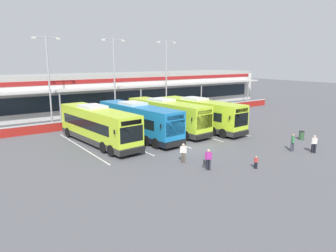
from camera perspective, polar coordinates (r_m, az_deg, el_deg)
The scene contains 21 objects.
ground_plane at distance 30.20m, azimuth 3.73°, elevation -3.86°, with size 200.00×200.00×0.00m, color #56565B.
terminal_building at distance 52.98m, azimuth -15.01°, elevation 5.86°, with size 70.00×13.00×6.00m.
red_barrier_wall at distance 42.02m, azimuth -8.84°, elevation 1.27°, with size 60.00×0.40×1.10m.
coach_bus_leftmost at distance 31.77m, azimuth -12.63°, elevation -0.03°, with size 3.71×12.31×3.78m.
coach_bus_left_centre at distance 33.53m, azimuth -5.45°, elevation 0.82°, with size 3.71×12.31×3.78m.
coach_bus_centre at distance 36.41m, azimuth -0.24°, elevation 1.75°, with size 3.71×12.31×3.78m.
coach_bus_right_centre at distance 37.67m, azimuth 5.84°, elevation 2.03°, with size 3.71×12.31×3.78m.
bay_stripe_far_west at distance 31.29m, azimuth -15.54°, elevation -3.72°, with size 0.14×13.00×0.01m, color silver.
bay_stripe_west at distance 32.88m, azimuth -8.66°, elevation -2.67°, with size 0.14×13.00×0.01m, color silver.
bay_stripe_mid_west at distance 34.90m, azimuth -2.50°, elevation -1.69°, with size 0.14×13.00×0.01m, color silver.
bay_stripe_centre at distance 37.29m, azimuth 2.92°, elevation -0.81°, with size 0.14×13.00×0.01m, color silver.
bay_stripe_mid_east at distance 39.98m, azimuth 7.65°, elevation -0.04°, with size 0.14×13.00×0.01m, color silver.
pedestrian_with_handbag at distance 24.00m, azimuth 7.31°, elevation -5.97°, with size 0.62×0.51×1.62m.
pedestrian_in_dark_coat at distance 25.46m, azimuth 2.80°, elevation -4.81°, with size 0.47×0.42×1.62m.
pedestrian_child at distance 25.07m, azimuth 15.70°, elevation -6.31°, with size 0.33×0.24×1.00m.
pedestrian_near_bin at distance 30.77m, azimuth 21.73°, elevation -2.72°, with size 0.46×0.43×1.62m.
pedestrian_approaching_bus at distance 31.02m, azimuth 25.03°, elevation -2.89°, with size 0.51×0.41×1.62m.
lamp_post_west at distance 41.16m, azimuth -20.88°, elevation 8.47°, with size 3.24×0.28×11.00m.
lamp_post_centre at distance 43.05m, azimuth -9.74°, elevation 9.18°, with size 3.24×0.28×11.00m.
lamp_post_east at distance 47.38m, azimuth -0.31°, elevation 9.57°, with size 3.24×0.28×11.00m.
litter_bin at distance 35.70m, azimuth 23.12°, elevation -1.57°, with size 0.54×0.54×0.93m.
Camera 1 is at (-18.43, -22.49, 8.15)m, focal length 33.52 mm.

